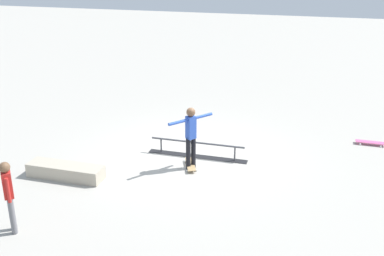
# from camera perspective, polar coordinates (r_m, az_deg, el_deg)

# --- Properties ---
(ground_plane) EXTENTS (60.00, 60.00, 0.00)m
(ground_plane) POSITION_cam_1_polar(r_m,az_deg,el_deg) (12.32, -0.33, -3.39)
(ground_plane) COLOR #ADA89E
(grind_rail) EXTENTS (2.69, 0.24, 0.43)m
(grind_rail) POSITION_cam_1_polar(r_m,az_deg,el_deg) (12.16, 0.65, -2.77)
(grind_rail) COLOR black
(grind_rail) RESTS_ON ground_plane
(skate_ledge) EXTENTS (1.87, 0.52, 0.34)m
(skate_ledge) POSITION_cam_1_polar(r_m,az_deg,el_deg) (11.48, -15.44, -5.19)
(skate_ledge) COLOR #B2A893
(skate_ledge) RESTS_ON ground_plane
(skater_main) EXTENTS (0.84, 1.07, 1.60)m
(skater_main) POSITION_cam_1_polar(r_m,az_deg,el_deg) (11.23, -0.15, -0.71)
(skater_main) COLOR black
(skater_main) RESTS_ON ground_plane
(skateboard_main) EXTENTS (0.49, 0.82, 0.09)m
(skateboard_main) POSITION_cam_1_polar(r_m,az_deg,el_deg) (11.63, -0.20, -4.53)
(skateboard_main) COLOR tan
(skateboard_main) RESTS_ON ground_plane
(bystander_red_shirt) EXTENTS (0.26, 0.30, 1.49)m
(bystander_red_shirt) POSITION_cam_1_polar(r_m,az_deg,el_deg) (9.39, -21.83, -7.55)
(bystander_red_shirt) COLOR slate
(bystander_red_shirt) RESTS_ON ground_plane
(loose_skateboard_pink) EXTENTS (0.80, 0.27, 0.09)m
(loose_skateboard_pink) POSITION_cam_1_polar(r_m,az_deg,el_deg) (13.89, 21.31, -1.67)
(loose_skateboard_pink) COLOR #E05993
(loose_skateboard_pink) RESTS_ON ground_plane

